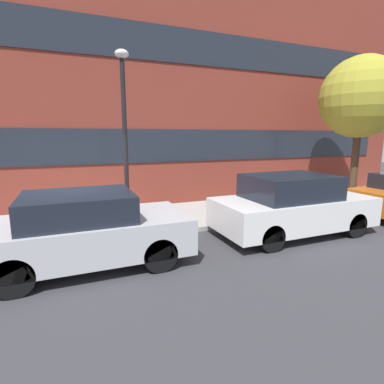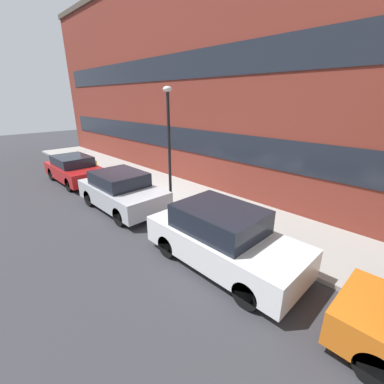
{
  "view_description": "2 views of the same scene",
  "coord_description": "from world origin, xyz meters",
  "px_view_note": "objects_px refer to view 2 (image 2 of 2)",
  "views": [
    {
      "loc": [
        0.06,
        -6.9,
        2.48
      ],
      "look_at": [
        3.1,
        0.47,
        0.99
      ],
      "focal_mm": 28.0,
      "sensor_mm": 36.0,
      "label": 1
    },
    {
      "loc": [
        8.74,
        -5.53,
        4.04
      ],
      "look_at": [
        2.77,
        0.27,
        0.99
      ],
      "focal_mm": 24.0,
      "sensor_mm": 36.0,
      "label": 2
    }
  ],
  "objects_px": {
    "fire_hydrant": "(96,166)",
    "lamp_post": "(169,134)",
    "parked_car_silver": "(122,191)",
    "parked_car_red": "(74,169)",
    "parked_car_white": "(222,238)"
  },
  "relations": [
    {
      "from": "fire_hydrant",
      "to": "lamp_post",
      "type": "height_order",
      "value": "lamp_post"
    },
    {
      "from": "parked_car_silver",
      "to": "fire_hydrant",
      "type": "height_order",
      "value": "parked_car_silver"
    },
    {
      "from": "lamp_post",
      "to": "parked_car_red",
      "type": "bearing_deg",
      "value": -165.24
    },
    {
      "from": "parked_car_silver",
      "to": "parked_car_white",
      "type": "xyz_separation_m",
      "value": [
        4.94,
        0.0,
        0.03
      ]
    },
    {
      "from": "fire_hydrant",
      "to": "lamp_post",
      "type": "distance_m",
      "value": 6.87
    },
    {
      "from": "parked_car_red",
      "to": "parked_car_white",
      "type": "xyz_separation_m",
      "value": [
        9.63,
        0.0,
        0.08
      ]
    },
    {
      "from": "parked_car_red",
      "to": "lamp_post",
      "type": "bearing_deg",
      "value": 14.76
    },
    {
      "from": "parked_car_red",
      "to": "fire_hydrant",
      "type": "distance_m",
      "value": 1.58
    },
    {
      "from": "parked_car_white",
      "to": "parked_car_red",
      "type": "bearing_deg",
      "value": -180.0
    },
    {
      "from": "parked_car_silver",
      "to": "fire_hydrant",
      "type": "relative_size",
      "value": 5.71
    },
    {
      "from": "parked_car_silver",
      "to": "fire_hydrant",
      "type": "xyz_separation_m",
      "value": [
        -5.38,
        1.4,
        -0.26
      ]
    },
    {
      "from": "parked_car_white",
      "to": "lamp_post",
      "type": "height_order",
      "value": "lamp_post"
    },
    {
      "from": "lamp_post",
      "to": "parked_car_silver",
      "type": "bearing_deg",
      "value": -125.26
    },
    {
      "from": "parked_car_red",
      "to": "lamp_post",
      "type": "distance_m",
      "value": 6.33
    },
    {
      "from": "parked_car_red",
      "to": "parked_car_silver",
      "type": "distance_m",
      "value": 4.69
    }
  ]
}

